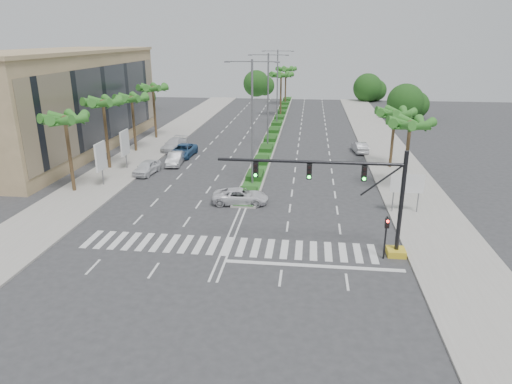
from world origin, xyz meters
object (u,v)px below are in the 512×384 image
car_parked_c (183,151)px  car_parked_b (175,158)px  car_parked_a (147,167)px  car_parked_d (174,145)px  car_right (360,147)px  car_crossing (241,196)px

car_parked_c → car_parked_b: bearing=-85.3°
car_parked_a → car_parked_d: car_parked_d is taller
car_parked_a → car_right: (23.46, 12.38, -0.05)m
car_crossing → car_parked_b: bearing=33.8°
car_right → car_parked_c: bearing=4.2°
car_parked_c → car_parked_d: 3.54m
car_parked_a → car_right: size_ratio=1.03×
car_parked_c → car_right: (21.65, 4.63, -0.06)m
car_crossing → car_right: size_ratio=1.18×
car_parked_d → car_parked_c: bearing=-50.7°
car_parked_b → car_crossing: bearing=-56.4°
car_parked_a → car_parked_d: 10.71m
car_parked_a → car_parked_b: bearing=71.7°
car_parked_a → car_parked_c: bearing=84.2°
car_parked_d → car_right: 23.66m
car_parked_c → car_parked_d: (-1.95, 2.95, 0.02)m
car_parked_a → car_parked_c: car_parked_c is taller
car_parked_a → car_parked_c: (1.81, 7.75, 0.01)m
car_parked_b → car_parked_c: car_parked_c is taller
car_parked_c → car_crossing: size_ratio=1.09×
car_parked_a → car_crossing: (11.28, -7.83, -0.05)m
car_crossing → car_right: (12.17, 20.21, 0.00)m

